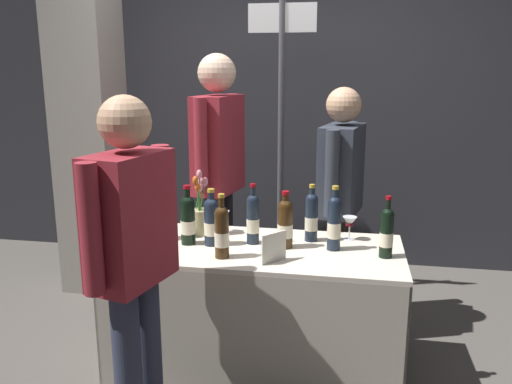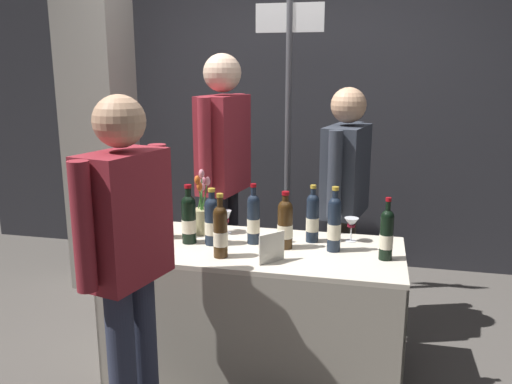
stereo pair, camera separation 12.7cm
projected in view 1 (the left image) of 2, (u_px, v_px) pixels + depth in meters
name	position (u px, v px, depth m)	size (l,w,h in m)	color
ground_plane	(256.00, 368.00, 2.96)	(12.00, 12.00, 0.00)	#514C47
back_partition	(295.00, 122.00, 4.47)	(6.17, 0.12, 2.41)	#2D2D33
concrete_pillar	(85.00, 66.00, 3.74)	(0.42, 0.42, 3.33)	gray
tasting_table	(256.00, 286.00, 2.84)	(1.54, 0.69, 0.72)	beige
featured_wine_bottle	(188.00, 219.00, 2.81)	(0.08, 0.08, 0.32)	black
display_bottle_0	(285.00, 223.00, 2.75)	(0.08, 0.08, 0.31)	#38230F
display_bottle_1	(212.00, 221.00, 2.79)	(0.08, 0.08, 0.31)	#192333
display_bottle_2	(222.00, 231.00, 2.60)	(0.07, 0.07, 0.33)	#38230F
display_bottle_3	(164.00, 217.00, 2.89)	(0.08, 0.08, 0.30)	black
display_bottle_4	(387.00, 232.00, 2.61)	(0.07, 0.07, 0.32)	black
display_bottle_5	(311.00, 216.00, 2.86)	(0.07, 0.07, 0.32)	#192333
display_bottle_6	(253.00, 218.00, 2.81)	(0.07, 0.07, 0.33)	#192333
display_bottle_7	(334.00, 222.00, 2.71)	(0.07, 0.07, 0.34)	#192333
wine_glass_near_vendor	(350.00, 222.00, 2.88)	(0.08, 0.08, 0.13)	silver
wine_glass_mid	(137.00, 231.00, 2.77)	(0.07, 0.07, 0.13)	silver
wine_glass_near_taster	(224.00, 218.00, 2.99)	(0.06, 0.06, 0.13)	silver
flower_vase	(200.00, 215.00, 2.98)	(0.11, 0.11, 0.37)	tan
brochure_stand	(274.00, 247.00, 2.55)	(0.15, 0.01, 0.15)	silver
vendor_presenter	(218.00, 164.00, 3.37)	(0.28, 0.57, 1.74)	black
vendor_assistant	(341.00, 190.00, 3.24)	(0.29, 0.57, 1.54)	#4C4233
taster_foreground_right	(132.00, 249.00, 2.17)	(0.29, 0.54, 1.55)	#2D3347
booth_signpost	(281.00, 121.00, 3.66)	(0.46, 0.04, 2.10)	#47474C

